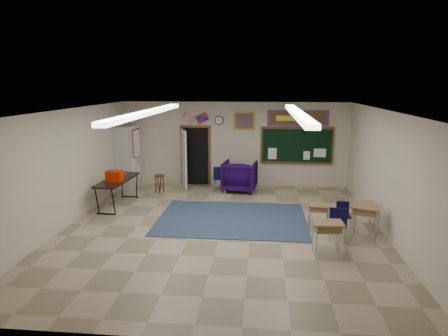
# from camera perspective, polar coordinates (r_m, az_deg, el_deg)

# --- Properties ---
(floor) EXTENTS (9.00, 9.00, 0.00)m
(floor) POSITION_cam_1_polar(r_m,az_deg,el_deg) (10.28, -0.33, -8.72)
(floor) COLOR tan
(floor) RESTS_ON ground
(back_wall) EXTENTS (8.00, 0.04, 3.00)m
(back_wall) POSITION_cam_1_polar(r_m,az_deg,el_deg) (14.26, 1.50, 3.40)
(back_wall) COLOR beige
(back_wall) RESTS_ON floor
(front_wall) EXTENTS (8.00, 0.04, 3.00)m
(front_wall) POSITION_cam_1_polar(r_m,az_deg,el_deg) (5.58, -5.13, -10.61)
(front_wall) COLOR beige
(front_wall) RESTS_ON floor
(left_wall) EXTENTS (0.04, 9.00, 3.00)m
(left_wall) POSITION_cam_1_polar(r_m,az_deg,el_deg) (10.99, -21.57, -0.06)
(left_wall) COLOR beige
(left_wall) RESTS_ON floor
(right_wall) EXTENTS (0.04, 9.00, 3.00)m
(right_wall) POSITION_cam_1_polar(r_m,az_deg,el_deg) (10.25, 22.50, -0.96)
(right_wall) COLOR beige
(right_wall) RESTS_ON floor
(ceiling) EXTENTS (8.00, 9.00, 0.04)m
(ceiling) POSITION_cam_1_polar(r_m,az_deg,el_deg) (9.63, -0.35, 8.21)
(ceiling) COLOR silver
(ceiling) RESTS_ON back_wall
(area_rug) EXTENTS (4.00, 3.00, 0.02)m
(area_rug) POSITION_cam_1_polar(r_m,az_deg,el_deg) (11.01, 1.14, -7.23)
(area_rug) COLOR #2D4155
(area_rug) RESTS_ON floor
(fluorescent_strips) EXTENTS (3.86, 6.00, 0.10)m
(fluorescent_strips) POSITION_cam_1_polar(r_m,az_deg,el_deg) (9.64, -0.35, 7.86)
(fluorescent_strips) COLOR white
(fluorescent_strips) RESTS_ON ceiling
(doorway) EXTENTS (1.10, 0.89, 2.16)m
(doorway) POSITION_cam_1_polar(r_m,az_deg,el_deg) (14.37, -4.54, 1.65)
(doorway) COLOR black
(doorway) RESTS_ON back_wall
(chalkboard) EXTENTS (2.55, 0.14, 1.30)m
(chalkboard) POSITION_cam_1_polar(r_m,az_deg,el_deg) (14.24, 10.37, 3.05)
(chalkboard) COLOR brown
(chalkboard) RESTS_ON back_wall
(bulletin_board) EXTENTS (2.10, 0.05, 0.55)m
(bulletin_board) POSITION_cam_1_polar(r_m,az_deg,el_deg) (14.13, 10.52, 7.01)
(bulletin_board) COLOR red
(bulletin_board) RESTS_ON back_wall
(framed_art_print) EXTENTS (0.75, 0.05, 0.65)m
(framed_art_print) POSITION_cam_1_polar(r_m,az_deg,el_deg) (14.10, 2.94, 6.77)
(framed_art_print) COLOR #A67E20
(framed_art_print) RESTS_ON back_wall
(wall_clock) EXTENTS (0.32, 0.05, 0.32)m
(wall_clock) POSITION_cam_1_polar(r_m,az_deg,el_deg) (14.17, -0.72, 6.81)
(wall_clock) COLOR black
(wall_clock) RESTS_ON back_wall
(wall_flags) EXTENTS (1.16, 0.06, 0.70)m
(wall_flags) POSITION_cam_1_polar(r_m,az_deg,el_deg) (14.25, -4.16, 7.34)
(wall_flags) COLOR red
(wall_flags) RESTS_ON back_wall
(storage_cabinet) EXTENTS (0.59, 1.25, 2.20)m
(storage_cabinet) POSITION_cam_1_polar(r_m,az_deg,el_deg) (14.43, -13.57, 1.55)
(storage_cabinet) COLOR #B7B7B2
(storage_cabinet) RESTS_ON floor
(wingback_armchair) EXTENTS (1.23, 1.26, 1.03)m
(wingback_armchair) POSITION_cam_1_polar(r_m,az_deg,el_deg) (13.70, 2.25, -1.17)
(wingback_armchair) COLOR #180534
(wingback_armchair) RESTS_ON floor
(student_chair_reading) EXTENTS (0.47, 0.47, 0.88)m
(student_chair_reading) POSITION_cam_1_polar(r_m,az_deg,el_deg) (13.64, -0.63, -1.52)
(student_chair_reading) COLOR black
(student_chair_reading) RESTS_ON floor
(student_chair_desk_a) EXTENTS (0.50, 0.50, 0.87)m
(student_chair_desk_a) POSITION_cam_1_polar(r_m,az_deg,el_deg) (9.75, 15.88, -7.64)
(student_chair_desk_a) COLOR black
(student_chair_desk_a) RESTS_ON floor
(student_chair_desk_b) EXTENTS (0.36, 0.36, 0.71)m
(student_chair_desk_b) POSITION_cam_1_polar(r_m,az_deg,el_deg) (10.53, 16.69, -6.67)
(student_chair_desk_b) COLOR black
(student_chair_desk_b) RESTS_ON floor
(student_desk_front_left) EXTENTS (0.57, 0.45, 0.65)m
(student_desk_front_left) POSITION_cam_1_polar(r_m,az_deg,el_deg) (10.46, 13.33, -6.59)
(student_desk_front_left) COLOR #956B45
(student_desk_front_left) RESTS_ON floor
(student_desk_front_right) EXTENTS (0.55, 0.41, 0.65)m
(student_desk_front_right) POSITION_cam_1_polar(r_m,az_deg,el_deg) (10.99, 19.31, -6.03)
(student_desk_front_right) COLOR #956B45
(student_desk_front_right) RESTS_ON floor
(student_desk_back_left) EXTENTS (0.67, 0.52, 0.77)m
(student_desk_back_left) POSITION_cam_1_polar(r_m,az_deg,el_deg) (8.90, 14.53, -9.55)
(student_desk_back_left) COLOR #956B45
(student_desk_back_left) RESTS_ON floor
(student_desk_back_right) EXTENTS (0.80, 0.71, 0.79)m
(student_desk_back_right) POSITION_cam_1_polar(r_m,az_deg,el_deg) (10.17, 19.50, -7.03)
(student_desk_back_right) COLOR #956B45
(student_desk_back_right) RESTS_ON floor
(folding_table) EXTENTS (0.78, 2.03, 1.14)m
(folding_table) POSITION_cam_1_polar(r_m,az_deg,el_deg) (12.47, -14.90, -3.20)
(folding_table) COLOR black
(folding_table) RESTS_ON floor
(wooden_stool) EXTENTS (0.34, 0.34, 0.60)m
(wooden_stool) POSITION_cam_1_polar(r_m,az_deg,el_deg) (13.67, -9.19, -2.21)
(wooden_stool) COLOR #4D3117
(wooden_stool) RESTS_ON floor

